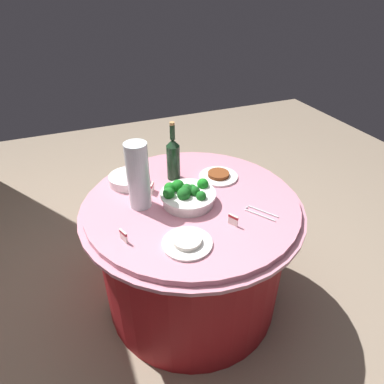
{
  "coord_description": "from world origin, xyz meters",
  "views": [
    {
      "loc": [
        -1.33,
        0.54,
        1.74
      ],
      "look_at": [
        0.0,
        0.0,
        0.79
      ],
      "focal_mm": 31.68,
      "sensor_mm": 36.0,
      "label": 1
    }
  ],
  "objects_px": {
    "wine_bottle": "(173,158)",
    "serving_tongs": "(260,213)",
    "food_plate_rice": "(187,242)",
    "label_placard_front": "(233,220)",
    "plate_stack": "(128,179)",
    "food_plate_stir_fry": "(218,176)",
    "label_placard_rear": "(152,187)",
    "broccoli_bowl": "(187,195)",
    "label_placard_mid": "(123,235)",
    "decorative_fruit_vase": "(139,180)"
  },
  "relations": [
    {
      "from": "wine_bottle",
      "to": "label_placard_front",
      "type": "height_order",
      "value": "wine_bottle"
    },
    {
      "from": "decorative_fruit_vase",
      "to": "food_plate_stir_fry",
      "type": "xyz_separation_m",
      "value": [
        0.1,
        -0.48,
        -0.14
      ]
    },
    {
      "from": "serving_tongs",
      "to": "label_placard_mid",
      "type": "bearing_deg",
      "value": 85.49
    },
    {
      "from": "decorative_fruit_vase",
      "to": "food_plate_rice",
      "type": "relative_size",
      "value": 1.55
    },
    {
      "from": "plate_stack",
      "to": "food_plate_stir_fry",
      "type": "xyz_separation_m",
      "value": [
        -0.13,
        -0.49,
        -0.01
      ]
    },
    {
      "from": "wine_bottle",
      "to": "serving_tongs",
      "type": "bearing_deg",
      "value": -149.82
    },
    {
      "from": "serving_tongs",
      "to": "food_plate_stir_fry",
      "type": "distance_m",
      "value": 0.39
    },
    {
      "from": "decorative_fruit_vase",
      "to": "label_placard_rear",
      "type": "xyz_separation_m",
      "value": [
        0.09,
        -0.09,
        -0.12
      ]
    },
    {
      "from": "serving_tongs",
      "to": "food_plate_stir_fry",
      "type": "bearing_deg",
      "value": 5.79
    },
    {
      "from": "decorative_fruit_vase",
      "to": "label_placard_front",
      "type": "distance_m",
      "value": 0.49
    },
    {
      "from": "plate_stack",
      "to": "label_placard_rear",
      "type": "height_order",
      "value": "label_placard_rear"
    },
    {
      "from": "broccoli_bowl",
      "to": "food_plate_rice",
      "type": "height_order",
      "value": "broccoli_bowl"
    },
    {
      "from": "decorative_fruit_vase",
      "to": "broccoli_bowl",
      "type": "bearing_deg",
      "value": -108.06
    },
    {
      "from": "plate_stack",
      "to": "food_plate_rice",
      "type": "relative_size",
      "value": 0.95
    },
    {
      "from": "serving_tongs",
      "to": "label_placard_rear",
      "type": "height_order",
      "value": "label_placard_rear"
    },
    {
      "from": "decorative_fruit_vase",
      "to": "label_placard_rear",
      "type": "relative_size",
      "value": 6.18
    },
    {
      "from": "broccoli_bowl",
      "to": "food_plate_stir_fry",
      "type": "xyz_separation_m",
      "value": [
        0.17,
        -0.26,
        -0.04
      ]
    },
    {
      "from": "label_placard_rear",
      "to": "decorative_fruit_vase",
      "type": "bearing_deg",
      "value": 135.45
    },
    {
      "from": "plate_stack",
      "to": "label_placard_front",
      "type": "xyz_separation_m",
      "value": [
        -0.55,
        -0.37,
        0.01
      ]
    },
    {
      "from": "plate_stack",
      "to": "label_placard_mid",
      "type": "height_order",
      "value": "label_placard_mid"
    },
    {
      "from": "label_placard_mid",
      "to": "label_placard_rear",
      "type": "xyz_separation_m",
      "value": [
        0.33,
        -0.23,
        0.0
      ]
    },
    {
      "from": "label_placard_front",
      "to": "food_plate_rice",
      "type": "bearing_deg",
      "value": 100.37
    },
    {
      "from": "plate_stack",
      "to": "wine_bottle",
      "type": "xyz_separation_m",
      "value": [
        -0.04,
        -0.25,
        0.1
      ]
    },
    {
      "from": "decorative_fruit_vase",
      "to": "serving_tongs",
      "type": "xyz_separation_m",
      "value": [
        -0.29,
        -0.52,
        -0.14
      ]
    },
    {
      "from": "decorative_fruit_vase",
      "to": "food_plate_stir_fry",
      "type": "relative_size",
      "value": 1.55
    },
    {
      "from": "plate_stack",
      "to": "label_placard_mid",
      "type": "bearing_deg",
      "value": 164.59
    },
    {
      "from": "wine_bottle",
      "to": "serving_tongs",
      "type": "height_order",
      "value": "wine_bottle"
    },
    {
      "from": "wine_bottle",
      "to": "label_placard_mid",
      "type": "height_order",
      "value": "wine_bottle"
    },
    {
      "from": "plate_stack",
      "to": "decorative_fruit_vase",
      "type": "bearing_deg",
      "value": -177.22
    },
    {
      "from": "label_placard_mid",
      "to": "label_placard_rear",
      "type": "distance_m",
      "value": 0.4
    },
    {
      "from": "decorative_fruit_vase",
      "to": "serving_tongs",
      "type": "bearing_deg",
      "value": -119.14
    },
    {
      "from": "food_plate_rice",
      "to": "label_placard_front",
      "type": "xyz_separation_m",
      "value": [
        0.04,
        -0.25,
        0.02
      ]
    },
    {
      "from": "food_plate_rice",
      "to": "label_placard_front",
      "type": "bearing_deg",
      "value": -79.63
    },
    {
      "from": "serving_tongs",
      "to": "label_placard_mid",
      "type": "height_order",
      "value": "label_placard_mid"
    },
    {
      "from": "wine_bottle",
      "to": "food_plate_rice",
      "type": "relative_size",
      "value": 1.53
    },
    {
      "from": "plate_stack",
      "to": "food_plate_stir_fry",
      "type": "bearing_deg",
      "value": -105.14
    },
    {
      "from": "serving_tongs",
      "to": "label_placard_rear",
      "type": "distance_m",
      "value": 0.58
    },
    {
      "from": "food_plate_rice",
      "to": "label_placard_front",
      "type": "relative_size",
      "value": 4.0
    },
    {
      "from": "label_placard_front",
      "to": "label_placard_rear",
      "type": "height_order",
      "value": "same"
    },
    {
      "from": "broccoli_bowl",
      "to": "label_placard_mid",
      "type": "xyz_separation_m",
      "value": [
        -0.17,
        0.36,
        -0.02
      ]
    },
    {
      "from": "broccoli_bowl",
      "to": "serving_tongs",
      "type": "relative_size",
      "value": 1.77
    },
    {
      "from": "decorative_fruit_vase",
      "to": "serving_tongs",
      "type": "relative_size",
      "value": 2.15
    },
    {
      "from": "food_plate_rice",
      "to": "label_placard_rear",
      "type": "height_order",
      "value": "label_placard_rear"
    },
    {
      "from": "broccoli_bowl",
      "to": "food_plate_rice",
      "type": "bearing_deg",
      "value": 158.45
    },
    {
      "from": "wine_bottle",
      "to": "serving_tongs",
      "type": "xyz_separation_m",
      "value": [
        -0.48,
        -0.28,
        -0.12
      ]
    },
    {
      "from": "broccoli_bowl",
      "to": "label_placard_front",
      "type": "relative_size",
      "value": 5.09
    },
    {
      "from": "plate_stack",
      "to": "label_placard_mid",
      "type": "relative_size",
      "value": 3.82
    },
    {
      "from": "broccoli_bowl",
      "to": "label_placard_rear",
      "type": "relative_size",
      "value": 5.09
    },
    {
      "from": "serving_tongs",
      "to": "label_placard_mid",
      "type": "relative_size",
      "value": 2.88
    },
    {
      "from": "label_placard_mid",
      "to": "plate_stack",
      "type": "bearing_deg",
      "value": -15.41
    }
  ]
}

